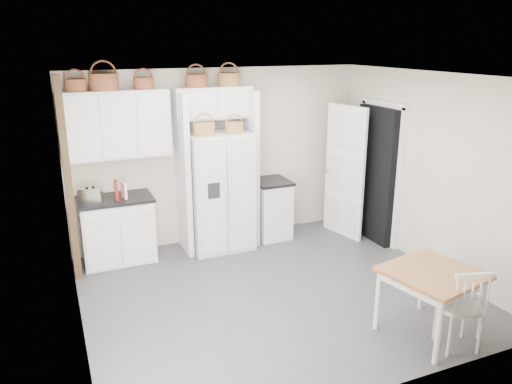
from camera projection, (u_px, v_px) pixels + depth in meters
name	position (u px, v px, depth m)	size (l,w,h in m)	color
floor	(275.00, 292.00, 6.15)	(4.50, 4.50, 0.00)	#383839
ceiling	(278.00, 76.00, 5.40)	(4.50, 4.50, 0.00)	white
wall_back	(220.00, 156.00, 7.54)	(4.50, 4.50, 0.00)	beige
wall_left	(71.00, 217.00, 4.94)	(4.00, 4.00, 0.00)	beige
wall_right	(430.00, 172.00, 6.61)	(4.00, 4.00, 0.00)	beige
refrigerator	(219.00, 191.00, 7.28)	(0.89, 0.72, 1.73)	silver
base_cab_left	(118.00, 231.00, 6.92)	(0.96, 0.60, 0.89)	silver
base_cab_right	(271.00, 210.00, 7.79)	(0.50, 0.60, 0.88)	silver
dining_table	(430.00, 303.00, 5.18)	(0.87, 0.87, 0.72)	brown
windsor_chair	(460.00, 307.00, 4.93)	(0.44, 0.40, 0.90)	silver
counter_left	(115.00, 199.00, 6.78)	(1.00, 0.64, 0.04)	black
counter_right	(271.00, 181.00, 7.66)	(0.54, 0.64, 0.04)	black
toaster	(91.00, 195.00, 6.55)	(0.29, 0.17, 0.20)	silver
cookbook_red	(116.00, 190.00, 6.68)	(0.04, 0.17, 0.25)	maroon
cookbook_cream	(124.00, 190.00, 6.72)	(0.03, 0.15, 0.22)	silver
basket_upper_a	(76.00, 85.00, 6.33)	(0.27, 0.27, 0.15)	brown
basket_upper_b	(104.00, 82.00, 6.45)	(0.37, 0.37, 0.22)	brown
basket_upper_c	(144.00, 83.00, 6.65)	(0.26, 0.26, 0.15)	brown
basket_bridge_a	(196.00, 81.00, 6.91)	(0.31, 0.31, 0.17)	brown
basket_bridge_b	(229.00, 79.00, 7.09)	(0.32, 0.32, 0.18)	brown
basket_fridge_a	(204.00, 129.00, 6.83)	(0.31, 0.31, 0.16)	brown
basket_fridge_b	(234.00, 128.00, 6.99)	(0.27, 0.27, 0.14)	brown
upper_cabinet	(117.00, 124.00, 6.65)	(1.40, 0.34, 0.90)	silver
bridge_cabinet	(213.00, 103.00, 7.09)	(1.12, 0.34, 0.45)	silver
fridge_panel_left	(183.00, 175.00, 7.07)	(0.08, 0.60, 2.30)	silver
fridge_panel_right	(249.00, 168.00, 7.45)	(0.08, 0.60, 2.30)	silver
trim_post	(68.00, 182.00, 6.14)	(0.09, 0.09, 2.60)	black
doorway_void	(377.00, 175.00, 7.54)	(0.18, 0.85, 2.05)	black
door_slab	(345.00, 172.00, 7.70)	(0.80, 0.04, 2.05)	white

